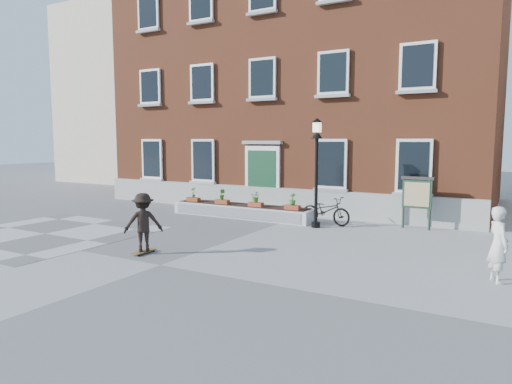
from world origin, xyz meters
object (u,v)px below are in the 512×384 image
Objects in this scene: skateboarder at (143,222)px; bystander at (498,245)px; lamp_post at (317,157)px; notice_board at (417,194)px; bicycle at (326,210)px.

bystander is at bearing 13.06° from skateboarder.
skateboarder is (-2.68, -5.97, -1.65)m from lamp_post.
notice_board is 1.10× the size of skateboarder.
lamp_post is 6.75m from skateboarder.
bystander is at bearing -33.62° from lamp_post.
notice_board is at bearing -67.69° from bicycle.
lamp_post reaches higher than bystander.
bicycle is 3.29m from notice_board.
notice_board is (3.13, 0.72, 0.73)m from bicycle.
bystander is 0.91× the size of notice_board.
lamp_post is at bearing -177.44° from bicycle.
skateboarder is (-5.89, -7.45, -0.38)m from notice_board.
lamp_post is at bearing 28.25° from bystander.
bicycle is 2.15m from lamp_post.
skateboarder is at bearing 166.97° from bicycle.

